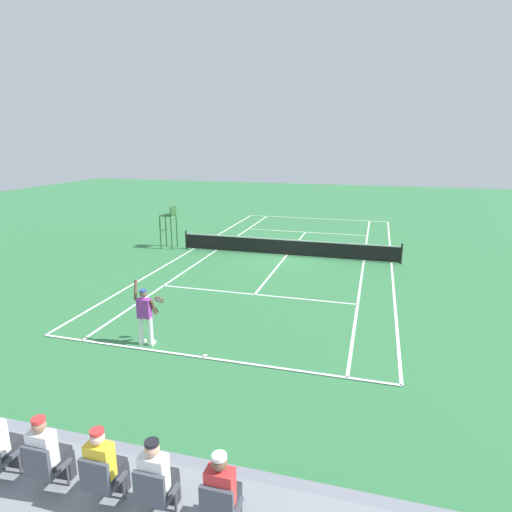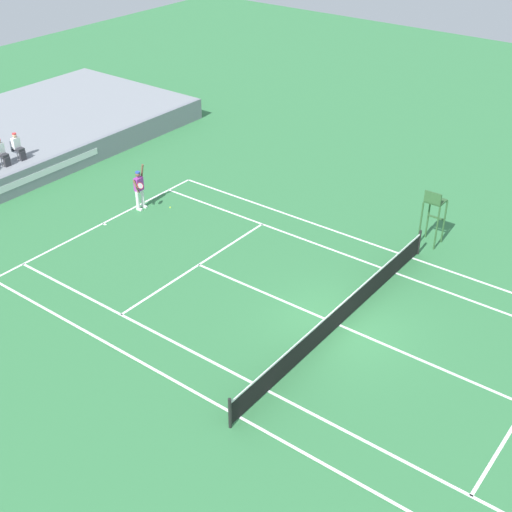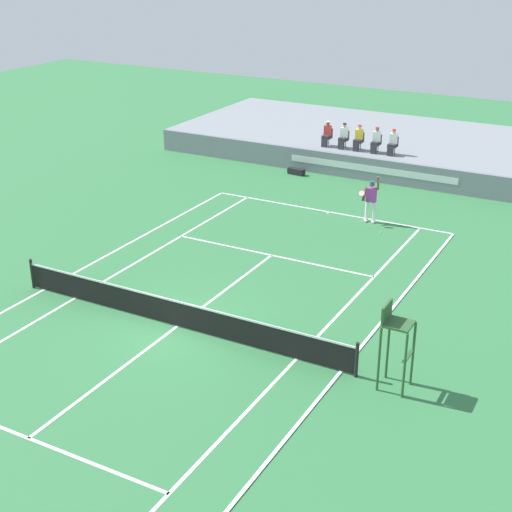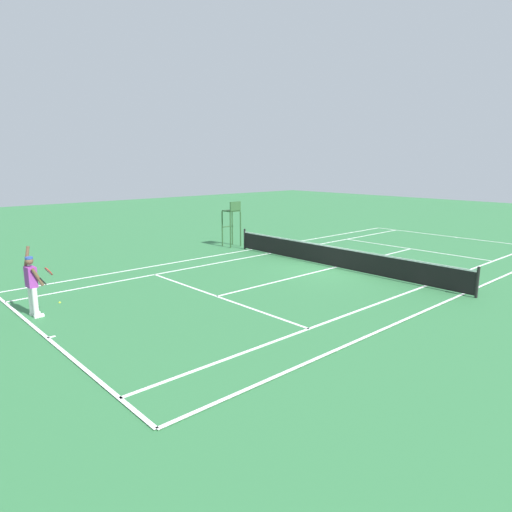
% 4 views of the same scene
% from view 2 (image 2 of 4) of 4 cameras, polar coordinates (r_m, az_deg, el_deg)
% --- Properties ---
extents(ground_plane, '(80.00, 80.00, 0.00)m').
position_cam_2_polar(ground_plane, '(24.06, 6.88, -5.70)').
color(ground_plane, '#337542').
extents(court, '(11.08, 23.88, 0.03)m').
position_cam_2_polar(court, '(24.05, 6.88, -5.68)').
color(court, '#337542').
rests_on(court, ground).
extents(net, '(11.98, 0.10, 1.07)m').
position_cam_2_polar(net, '(23.75, 6.95, -4.69)').
color(net, black).
rests_on(net, ground).
extents(barrier_wall, '(24.62, 0.25, 1.16)m').
position_cam_2_polar(barrier_wall, '(34.21, -18.40, 5.91)').
color(barrier_wall, gray).
rests_on(barrier_wall, ground).
extents(spectator_seated_3, '(0.44, 0.60, 1.27)m').
position_cam_2_polar(spectator_seated_3, '(34.46, -20.11, 7.96)').
color(spectator_seated_3, '#474C56').
rests_on(spectator_seated_3, bleacher_platform).
extents(spectator_seated_4, '(0.44, 0.60, 1.27)m').
position_cam_2_polar(spectator_seated_4, '(34.89, -18.95, 8.47)').
color(spectator_seated_4, '#474C56').
rests_on(spectator_seated_4, bleacher_platform).
extents(tennis_player, '(0.76, 0.64, 2.08)m').
position_cam_2_polar(tennis_player, '(31.14, -9.54, 5.45)').
color(tennis_player, white).
rests_on(tennis_player, ground).
extents(tennis_ball, '(0.07, 0.07, 0.07)m').
position_cam_2_polar(tennis_ball, '(31.45, -7.04, 3.97)').
color(tennis_ball, '#D1E533').
rests_on(tennis_ball, ground).
extents(umpire_chair, '(0.77, 0.77, 2.44)m').
position_cam_2_polar(umpire_chair, '(28.63, 14.35, 3.68)').
color(umpire_chair, '#2D562D').
rests_on(umpire_chair, ground).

